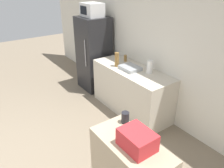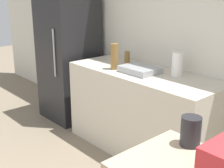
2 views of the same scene
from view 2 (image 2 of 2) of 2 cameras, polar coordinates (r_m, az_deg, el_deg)
name	(u,v)px [view 2 (image 2 of 2)]	position (r m, az deg, el deg)	size (l,w,h in m)	color
wall_back	(189,27)	(3.15, 13.83, 10.02)	(8.00, 0.06, 2.60)	silver
refrigerator	(68,57)	(4.05, -8.01, 4.90)	(0.64, 0.61, 1.62)	#232326
counter	(142,112)	(3.26, 5.48, -5.13)	(1.65, 0.64, 0.87)	beige
sink_basin	(140,70)	(3.08, 5.12, 2.66)	(0.36, 0.29, 0.06)	#9EA3A8
bottle_tall	(114,57)	(3.17, 0.44, 5.05)	(0.08, 0.08, 0.26)	olive
bottle_short	(127,57)	(3.46, 2.78, 4.96)	(0.06, 0.06, 0.13)	olive
jar	(191,131)	(1.17, 14.19, -8.37)	(0.07, 0.07, 0.11)	#232328
paper_towel_roll	(177,64)	(2.99, 11.84, 3.55)	(0.10, 0.10, 0.23)	white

